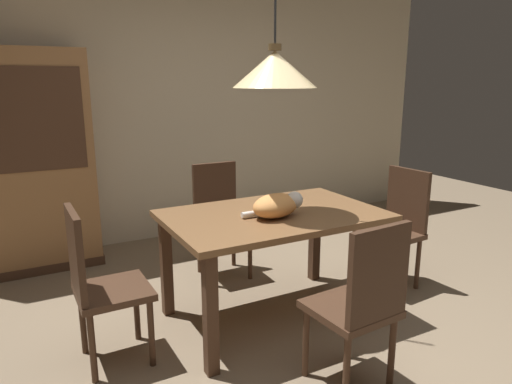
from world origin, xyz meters
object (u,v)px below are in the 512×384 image
Objects in this scene: cat_sleeping at (277,205)px; hutch_bookcase at (23,167)px; chair_near_front at (362,300)px; chair_right_side at (397,223)px; chair_left_side at (98,281)px; chair_far_back at (220,214)px; dining_table at (273,227)px; pendant_lamp at (275,69)px.

hutch_bookcase is (-1.37, 1.83, 0.06)m from cat_sleeping.
chair_near_front is 1.00× the size of chair_right_side.
chair_far_back is (1.13, 0.88, 0.00)m from chair_left_side.
chair_left_side is at bearing 142.26° from chair_near_front.
chair_near_front is (0.00, -1.76, 0.00)m from chair_far_back.
chair_right_side reaches higher than dining_table.
pendant_lamp is (0.00, 0.00, 1.01)m from dining_table.
chair_near_front is 0.72× the size of pendant_lamp.
chair_far_back is 1.00× the size of chair_right_side.
chair_far_back is at bearing 90.15° from chair_near_front.
chair_far_back is 1.00× the size of chair_near_front.
hutch_bookcase reaches higher than chair_near_front.
dining_table is 1.08× the size of pendant_lamp.
pendant_lamp is at bearing 0.04° from chair_left_side.
hutch_bookcase reaches higher than cat_sleeping.
dining_table is at bearing 90.35° from chair_near_front.
chair_right_side is at bearing -37.73° from chair_far_back.
dining_table is 1.51× the size of chair_far_back.
pendant_lamp reaches higher than chair_left_side.
chair_near_front is at bearing -89.65° from dining_table.
pendant_lamp is (-0.00, -0.88, 1.15)m from chair_far_back.
chair_right_side is 0.72× the size of pendant_lamp.
chair_far_back and chair_near_front have the same top height.
dining_table is 1.51× the size of chair_left_side.
pendant_lamp is at bearing -179.68° from chair_right_side.
cat_sleeping is (-0.03, 0.79, 0.32)m from chair_near_front.
chair_far_back is at bearing 142.27° from chair_right_side.
dining_table is at bearing -90.00° from pendant_lamp.
hutch_bookcase is at bearing 128.81° from dining_table.
cat_sleeping reaches higher than dining_table.
chair_left_side is at bearing 175.36° from cat_sleeping.
chair_right_side reaches higher than cat_sleeping.
chair_left_side is 2.31× the size of cat_sleeping.
chair_far_back is (0.00, 0.88, -0.14)m from dining_table.
chair_right_side is 2.31× the size of cat_sleeping.
pendant_lamp reaches higher than dining_table.
cat_sleeping is at bearing -105.88° from pendant_lamp.
chair_left_side is at bearing -179.96° from dining_table.
pendant_lamp is 2.36m from hutch_bookcase.
dining_table is at bearing -51.19° from hutch_bookcase.
pendant_lamp reaches higher than chair_right_side.
chair_left_side is 1.43m from chair_far_back.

